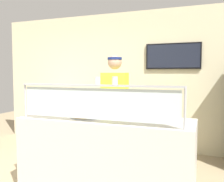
% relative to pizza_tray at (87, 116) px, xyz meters
% --- Properties ---
extents(ground_plane, '(12.00, 12.00, 0.00)m').
position_rel_pizza_tray_xyz_m(ground_plane, '(0.24, 0.66, -0.97)').
color(ground_plane, tan).
rests_on(ground_plane, ground).
extents(shop_rear_unit, '(6.48, 0.13, 2.70)m').
position_rel_pizza_tray_xyz_m(shop_rear_unit, '(0.25, 2.06, 0.39)').
color(shop_rear_unit, beige).
rests_on(shop_rear_unit, ground).
extents(serving_counter, '(2.08, 0.72, 0.95)m').
position_rel_pizza_tray_xyz_m(serving_counter, '(0.24, 0.02, -0.49)').
color(serving_counter, silver).
rests_on(serving_counter, ground).
extents(sneeze_guard, '(1.90, 0.06, 0.42)m').
position_rel_pizza_tray_xyz_m(sneeze_guard, '(0.24, -0.28, 0.25)').
color(sneeze_guard, '#B2B5BC').
rests_on(sneeze_guard, serving_counter).
extents(pizza_tray, '(0.40, 0.40, 0.04)m').
position_rel_pizza_tray_xyz_m(pizza_tray, '(0.00, 0.00, 0.00)').
color(pizza_tray, '#9EA0A8').
rests_on(pizza_tray, serving_counter).
extents(pizza_server, '(0.08, 0.28, 0.01)m').
position_rel_pizza_tray_xyz_m(pizza_server, '(0.02, -0.02, 0.02)').
color(pizza_server, '#ADAFB7').
rests_on(pizza_server, pizza_tray).
extents(parmesan_shaker, '(0.06, 0.06, 0.08)m').
position_rel_pizza_tray_xyz_m(parmesan_shaker, '(0.27, -0.28, 0.44)').
color(parmesan_shaker, white).
rests_on(parmesan_shaker, sneeze_guard).
extents(pepper_flake_shaker, '(0.06, 0.06, 0.09)m').
position_rel_pizza_tray_xyz_m(pepper_flake_shaker, '(0.47, -0.28, 0.44)').
color(pepper_flake_shaker, white).
rests_on(pepper_flake_shaker, sneeze_guard).
extents(worker_figure, '(0.41, 0.50, 1.76)m').
position_rel_pizza_tray_xyz_m(worker_figure, '(0.08, 0.78, 0.04)').
color(worker_figure, '#23232D').
rests_on(worker_figure, ground).
extents(prep_shelf, '(0.70, 0.55, 0.88)m').
position_rel_pizza_tray_xyz_m(prep_shelf, '(-1.55, 1.57, -0.53)').
color(prep_shelf, '#B7BABF').
rests_on(prep_shelf, ground).
extents(pizza_box_stack, '(0.49, 0.47, 0.14)m').
position_rel_pizza_tray_xyz_m(pizza_box_stack, '(-1.55, 1.57, -0.02)').
color(pizza_box_stack, silver).
rests_on(pizza_box_stack, prep_shelf).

